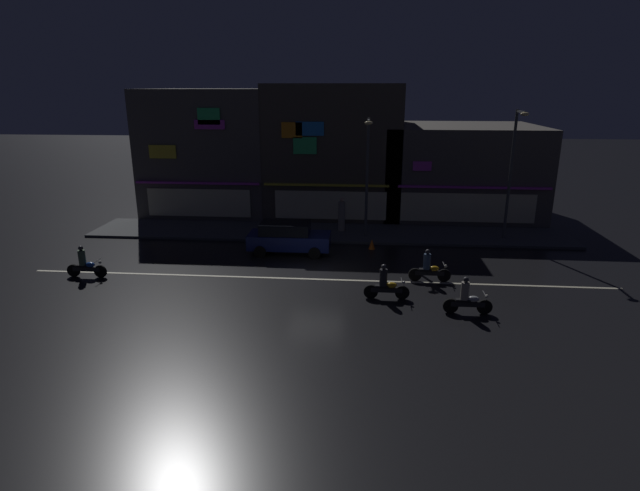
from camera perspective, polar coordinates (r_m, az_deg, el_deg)
ground_plane at (r=23.64m, az=-0.44°, el=-3.78°), size 140.00×140.00×0.00m
lane_divider_stripe at (r=23.64m, az=-0.44°, el=-3.77°), size 27.02×0.16×0.01m
sidewalk_far at (r=30.92m, az=0.89°, el=1.45°), size 28.45×4.06×0.14m
storefront_left_block at (r=37.03m, az=15.06°, el=8.14°), size 10.28×8.82×6.02m
storefront_center_block at (r=36.42m, az=1.65°, el=10.69°), size 8.82×8.98×8.68m
storefront_right_block at (r=37.58m, az=-11.70°, el=10.30°), size 8.45×8.31×8.36m
streetlamp_west at (r=29.02m, az=5.28°, el=8.53°), size 0.44×1.64×6.71m
streetlamp_mid at (r=30.40m, az=20.61°, el=8.39°), size 0.44×1.64×7.18m
pedestrian_on_sidewalk at (r=30.93m, az=2.41°, el=3.34°), size 0.40×0.40×1.99m
parked_car_near_kerb at (r=27.16m, az=-3.55°, el=0.93°), size 4.30×1.98×1.67m
motorcycle_lead at (r=26.08m, az=-24.67°, el=-1.90°), size 1.90×0.60×1.52m
motorcycle_following at (r=21.48m, az=7.29°, el=-4.33°), size 1.90×0.60×1.52m
motorcycle_opposite_lane at (r=23.72m, az=12.00°, el=-2.47°), size 1.90×0.60×1.52m
motorcycle_trailing_far at (r=20.76m, az=16.01°, el=-5.67°), size 1.90×0.60×1.52m
traffic_cone at (r=28.08m, az=5.78°, el=0.15°), size 0.36×0.36×0.55m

